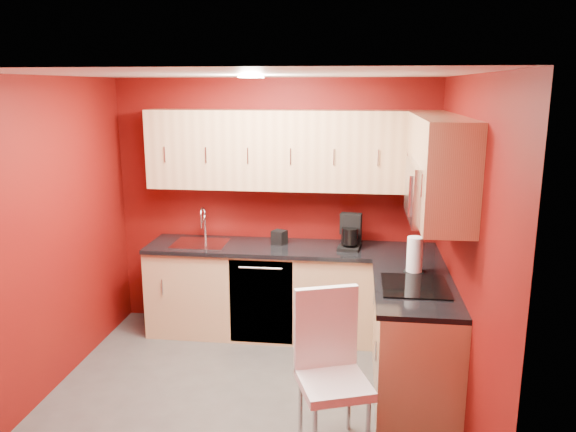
% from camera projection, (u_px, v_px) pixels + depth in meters
% --- Properties ---
extents(floor, '(3.20, 3.20, 0.00)m').
position_uv_depth(floor, '(248.00, 396.00, 4.49)').
color(floor, '#4D4B47').
rests_on(floor, ground).
extents(ceiling, '(3.20, 3.20, 0.00)m').
position_uv_depth(ceiling, '(243.00, 74.00, 3.92)').
color(ceiling, white).
rests_on(ceiling, wall_back).
extents(wall_back, '(3.20, 0.00, 3.20)m').
position_uv_depth(wall_back, '(275.00, 205.00, 5.66)').
color(wall_back, '#600D09').
rests_on(wall_back, floor).
extents(wall_front, '(3.20, 0.00, 3.20)m').
position_uv_depth(wall_front, '(185.00, 330.00, 2.76)').
color(wall_front, '#600D09').
rests_on(wall_front, floor).
extents(wall_left, '(0.00, 3.00, 3.00)m').
position_uv_depth(wall_left, '(46.00, 239.00, 4.40)').
color(wall_left, '#600D09').
rests_on(wall_left, floor).
extents(wall_right, '(0.00, 3.00, 3.00)m').
position_uv_depth(wall_right, '(465.00, 253.00, 4.01)').
color(wall_right, '#600D09').
rests_on(wall_right, floor).
extents(base_cabinets_back, '(2.80, 0.60, 0.87)m').
position_uv_depth(base_cabinets_back, '(291.00, 292.00, 5.53)').
color(base_cabinets_back, tan).
rests_on(base_cabinets_back, floor).
extents(base_cabinets_right, '(0.60, 1.30, 0.87)m').
position_uv_depth(base_cabinets_right, '(414.00, 341.00, 4.47)').
color(base_cabinets_right, tan).
rests_on(base_cabinets_right, floor).
extents(countertop_back, '(2.80, 0.63, 0.04)m').
position_uv_depth(countertop_back, '(291.00, 249.00, 5.41)').
color(countertop_back, black).
rests_on(countertop_back, base_cabinets_back).
extents(countertop_right, '(0.63, 1.27, 0.04)m').
position_uv_depth(countertop_right, '(415.00, 288.00, 4.36)').
color(countertop_right, black).
rests_on(countertop_right, base_cabinets_right).
extents(upper_cabinets_back, '(2.80, 0.35, 0.75)m').
position_uv_depth(upper_cabinets_back, '(293.00, 150.00, 5.33)').
color(upper_cabinets_back, tan).
rests_on(upper_cabinets_back, wall_back).
extents(upper_cabinets_right, '(0.35, 1.55, 0.75)m').
position_uv_depth(upper_cabinets_right, '(437.00, 157.00, 4.31)').
color(upper_cabinets_right, tan).
rests_on(upper_cabinets_right, wall_right).
extents(microwave, '(0.42, 0.76, 0.42)m').
position_uv_depth(microwave, '(436.00, 191.00, 4.14)').
color(microwave, silver).
rests_on(microwave, upper_cabinets_right).
extents(cooktop, '(0.50, 0.55, 0.01)m').
position_uv_depth(cooktop, '(415.00, 286.00, 4.32)').
color(cooktop, black).
rests_on(cooktop, countertop_right).
extents(sink, '(0.52, 0.42, 0.35)m').
position_uv_depth(sink, '(201.00, 239.00, 5.52)').
color(sink, silver).
rests_on(sink, countertop_back).
extents(dishwasher_front, '(0.60, 0.02, 0.82)m').
position_uv_depth(dishwasher_front, '(261.00, 302.00, 5.28)').
color(dishwasher_front, black).
rests_on(dishwasher_front, base_cabinets_back).
extents(downlight, '(0.20, 0.20, 0.01)m').
position_uv_depth(downlight, '(251.00, 77.00, 4.22)').
color(downlight, white).
rests_on(downlight, ceiling).
extents(coffee_maker, '(0.23, 0.29, 0.33)m').
position_uv_depth(coffee_maker, '(350.00, 232.00, 5.29)').
color(coffee_maker, black).
rests_on(coffee_maker, countertop_back).
extents(napkin_holder, '(0.16, 0.16, 0.13)m').
position_uv_depth(napkin_holder, '(279.00, 237.00, 5.49)').
color(napkin_holder, black).
rests_on(napkin_holder, countertop_back).
extents(paper_towel, '(0.22, 0.22, 0.30)m').
position_uv_depth(paper_towel, '(415.00, 255.00, 4.62)').
color(paper_towel, white).
rests_on(paper_towel, countertop_right).
extents(dining_chair, '(0.57, 0.58, 1.09)m').
position_uv_depth(dining_chair, '(334.00, 375.00, 3.72)').
color(dining_chair, white).
rests_on(dining_chair, floor).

